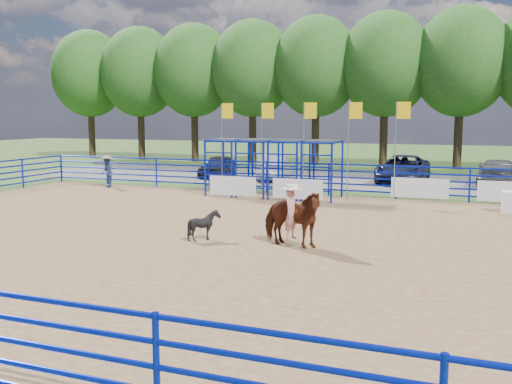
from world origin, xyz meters
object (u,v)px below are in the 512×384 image
horse_and_rider (291,215)px  car_c (403,169)px  calf (204,225)px  car_a (218,166)px  spectator_cowboy (107,172)px  car_b (274,167)px  car_d (498,173)px

horse_and_rider → car_c: (0.99, 17.04, -0.17)m
calf → car_a: (-7.00, 16.03, 0.19)m
car_a → calf: bearing=-72.5°
spectator_cowboy → car_b: size_ratio=0.37×
horse_and_rider → car_a: bearing=121.2°
spectator_cowboy → car_c: 15.76m
horse_and_rider → calf: size_ratio=2.73×
calf → car_d: bearing=-30.0°
spectator_cowboy → car_a: 7.35m
car_a → horse_and_rider: bearing=-64.9°
car_b → car_d: (11.79, 1.34, -0.02)m
car_b → car_a: bearing=-17.5°
spectator_cowboy → car_d: bearing=22.8°
spectator_cowboy → car_d: size_ratio=0.33×
horse_and_rider → car_c: size_ratio=0.46×
horse_and_rider → calf: 2.66m
horse_and_rider → spectator_cowboy: 15.72m
horse_and_rider → car_a: size_ratio=0.65×
car_b → car_d: car_b is taller
car_a → car_c: (10.62, 1.11, 0.09)m
horse_and_rider → car_d: bearing=71.3°
car_a → car_b: size_ratio=0.87×
spectator_cowboy → car_a: spectator_cowboy is taller
spectator_cowboy → car_c: spectator_cowboy is taller
car_a → car_b: car_b is taller
horse_and_rider → car_c: horse_and_rider is taller
horse_and_rider → calf: bearing=-177.6°
car_a → car_c: car_c is taller
car_b → car_c: car_c is taller
spectator_cowboy → car_c: (13.70, 7.78, -0.08)m
calf → spectator_cowboy: size_ratio=0.56×
calf → car_b: 16.17m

